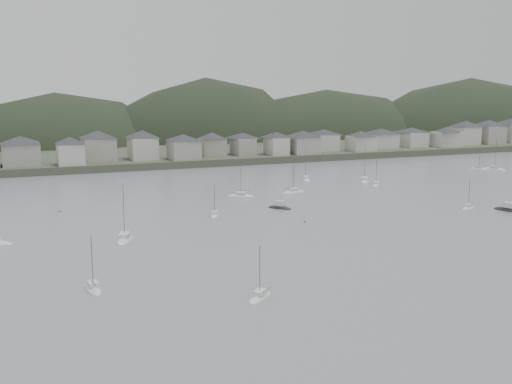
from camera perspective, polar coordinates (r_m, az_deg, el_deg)
name	(u,v)px	position (r m, az deg, el deg)	size (l,w,h in m)	color
ground	(444,308)	(101.28, 16.65, -10.01)	(900.00, 900.00, 0.00)	slate
far_shore_land	(112,141)	(374.86, -12.96, 4.57)	(900.00, 250.00, 3.00)	#383D2D
forested_ridge	(129,167)	(352.01, -11.41, 2.21)	(851.55, 103.94, 102.57)	black
waterfront_town	(268,141)	(281.16, 1.12, 4.64)	(451.48, 28.46, 12.92)	gray
moored_fleet	(271,216)	(161.92, 1.37, -2.16)	(231.83, 161.76, 13.48)	silver
motor_launch_near	(509,210)	(182.14, 21.97, -1.50)	(5.63, 9.09, 4.03)	black
motor_launch_far	(280,207)	(172.24, 2.17, -1.40)	(6.27, 7.09, 3.69)	black
mooring_buoys	(150,233)	(145.03, -9.61, -3.71)	(119.19, 132.15, 0.70)	#BB663E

